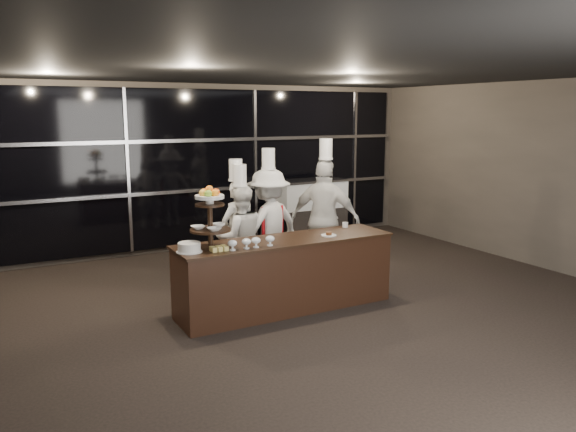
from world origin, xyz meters
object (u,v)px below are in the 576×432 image
chef_c (269,225)px  display_stand (210,213)px  display_case (310,208)px  chef_d (325,219)px  buffet_counter (286,274)px  chef_a (237,231)px  layer_cake (189,247)px  chef_b (241,237)px

chef_c → display_stand: bearing=-139.1°
display_case → chef_c: bearing=-134.9°
chef_d → chef_c: bearing=160.9°
buffet_counter → chef_a: size_ratio=1.54×
layer_cake → chef_c: chef_c is taller
chef_b → chef_d: bearing=-7.2°
chef_b → chef_a: bearing=87.7°
display_stand → chef_c: size_ratio=0.37×
chef_a → chef_c: (0.50, -0.04, 0.05)m
display_case → chef_c: (-1.80, -1.80, 0.17)m
chef_b → chef_d: size_ratio=0.84×
display_stand → chef_b: bearing=51.3°
layer_cake → chef_b: size_ratio=0.17×
display_case → chef_c: 2.55m
display_case → chef_b: (-2.30, -1.91, 0.07)m
chef_a → chef_c: bearing=-4.3°
buffet_counter → layer_cake: 1.38m
chef_a → buffet_counter: bearing=-83.3°
buffet_counter → layer_cake: bearing=-177.8°
buffet_counter → layer_cake: (-1.28, -0.05, 0.51)m
display_stand → chef_d: bearing=22.6°
layer_cake → chef_c: 2.05m
buffet_counter → display_case: size_ratio=2.10×
display_stand → display_case: 4.39m
buffet_counter → chef_a: chef_a is taller
display_stand → display_case: display_stand is taller
chef_b → chef_c: bearing=12.6°
display_stand → chef_c: chef_c is taller
display_case → chef_c: chef_c is taller
display_case → chef_b: size_ratio=0.76×
display_stand → chef_b: 1.48m
chef_c → chef_d: (0.80, -0.28, 0.07)m
chef_a → chef_b: (-0.01, -0.15, -0.05)m
buffet_counter → chef_b: size_ratio=1.59×
chef_a → chef_d: size_ratio=0.87×
layer_cake → chef_d: size_ratio=0.14×
chef_a → chef_c: size_ratio=0.93×
chef_b → chef_c: (0.51, 0.11, 0.09)m
display_case → chef_b: chef_b is taller
display_stand → chef_a: size_ratio=0.40×
chef_a → chef_d: 1.34m
buffet_counter → display_stand: size_ratio=3.81×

